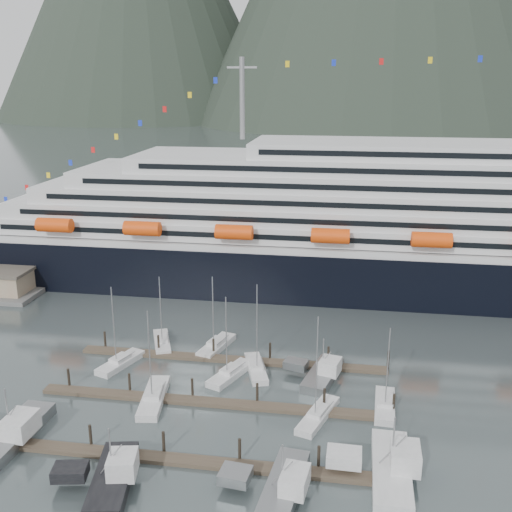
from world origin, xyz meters
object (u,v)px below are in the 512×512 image
(sailboat_e, at_px, (162,343))
(sailboat_h, at_px, (385,406))
(sailboat_c, at_px, (230,374))
(trawler_e, at_px, (322,373))
(sailboat_b, at_px, (154,398))
(sailboat_f, at_px, (216,346))
(trawler_b, at_px, (111,477))
(sailboat_a, at_px, (120,363))
(trawler_c, at_px, (280,489))
(cruise_ship, at_px, (437,233))
(sailboat_d, at_px, (318,415))
(trawler_a, at_px, (9,435))
(trawler_d, at_px, (390,468))
(sailboat_g, at_px, (256,369))

(sailboat_e, xyz_separation_m, sailboat_h, (35.40, -14.59, 0.01))
(sailboat_c, distance_m, trawler_e, 13.41)
(sailboat_b, distance_m, trawler_e, 24.38)
(sailboat_f, height_order, trawler_b, sailboat_f)
(sailboat_a, height_order, trawler_c, sailboat_a)
(cruise_ship, height_order, sailboat_c, cruise_ship)
(sailboat_f, relative_size, trawler_c, 0.95)
(sailboat_c, relative_size, sailboat_d, 0.89)
(sailboat_f, bearing_deg, sailboat_c, -140.25)
(cruise_ship, bearing_deg, trawler_a, -131.61)
(sailboat_b, bearing_deg, trawler_d, -118.23)
(sailboat_h, distance_m, trawler_c, 22.67)
(cruise_ship, bearing_deg, trawler_b, -120.98)
(cruise_ship, height_order, trawler_d, cruise_ship)
(trawler_a, relative_size, trawler_e, 1.29)
(sailboat_h, height_order, trawler_d, sailboat_h)
(sailboat_a, relative_size, sailboat_g, 0.93)
(cruise_ship, relative_size, trawler_e, 18.50)
(sailboat_b, bearing_deg, sailboat_a, 33.96)
(trawler_a, bearing_deg, sailboat_b, -47.74)
(cruise_ship, height_order, trawler_e, cruise_ship)
(sailboat_c, height_order, sailboat_e, sailboat_c)
(trawler_c, bearing_deg, sailboat_d, -4.18)
(sailboat_b, relative_size, sailboat_f, 1.08)
(sailboat_b, xyz_separation_m, sailboat_e, (-4.36, 17.46, -0.03))
(trawler_d, xyz_separation_m, trawler_e, (-8.59, 21.27, -0.10))
(sailboat_f, distance_m, trawler_e, 19.03)
(sailboat_f, height_order, sailboat_h, sailboat_f)
(sailboat_g, distance_m, sailboat_h, 20.21)
(sailboat_e, height_order, trawler_a, sailboat_e)
(sailboat_a, distance_m, trawler_e, 30.69)
(sailboat_d, relative_size, sailboat_f, 1.14)
(sailboat_e, relative_size, trawler_a, 0.86)
(sailboat_e, xyz_separation_m, sailboat_f, (9.20, -0.00, 0.02))
(trawler_a, bearing_deg, cruise_ship, -39.65)
(sailboat_g, bearing_deg, sailboat_f, 31.02)
(cruise_ship, xyz_separation_m, sailboat_d, (-20.70, -53.28, -11.62))
(sailboat_b, bearing_deg, sailboat_c, -54.67)
(cruise_ship, height_order, trawler_b, cruise_ship)
(sailboat_b, relative_size, trawler_c, 1.02)
(sailboat_e, bearing_deg, sailboat_h, -133.49)
(sailboat_f, xyz_separation_m, sailboat_h, (26.19, -14.59, -0.01))
(trawler_b, distance_m, trawler_d, 30.45)
(sailboat_a, xyz_separation_m, trawler_b, (9.45, -26.90, 0.53))
(sailboat_a, distance_m, trawler_b, 28.52)
(sailboat_h, height_order, trawler_b, sailboat_h)
(trawler_d, bearing_deg, sailboat_e, 51.78)
(sailboat_d, height_order, trawler_b, sailboat_d)
(sailboat_a, xyz_separation_m, sailboat_c, (17.36, -0.89, -0.01))
(sailboat_e, bearing_deg, sailboat_f, -111.09)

